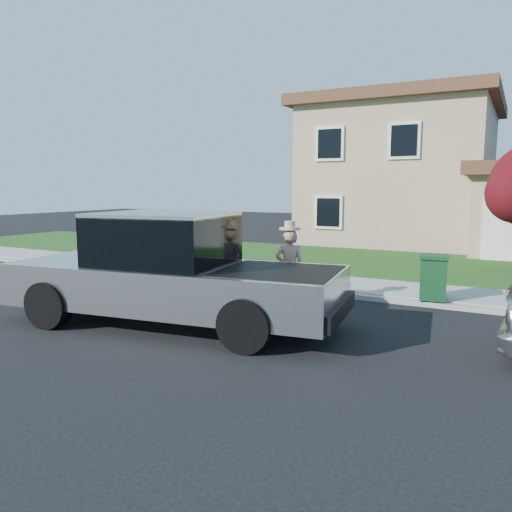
# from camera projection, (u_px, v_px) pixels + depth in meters

# --- Properties ---
(ground) EXTENTS (80.00, 80.00, 0.00)m
(ground) POSITION_uv_depth(u_px,v_px,m) (223.00, 316.00, 10.57)
(ground) COLOR black
(ground) RESTS_ON ground
(curb) EXTENTS (40.00, 0.20, 0.12)m
(curb) POSITION_uv_depth(u_px,v_px,m) (317.00, 292.00, 12.63)
(curb) COLOR gray
(curb) RESTS_ON ground
(sidewalk) EXTENTS (40.00, 2.00, 0.15)m
(sidewalk) POSITION_uv_depth(u_px,v_px,m) (332.00, 284.00, 13.58)
(sidewalk) COLOR gray
(sidewalk) RESTS_ON ground
(lawn) EXTENTS (40.00, 7.00, 0.10)m
(lawn) POSITION_uv_depth(u_px,v_px,m) (375.00, 263.00, 17.52)
(lawn) COLOR #113E14
(lawn) RESTS_ON ground
(house) EXTENTS (14.00, 11.30, 6.85)m
(house) POSITION_uv_depth(u_px,v_px,m) (427.00, 177.00, 23.83)
(house) COLOR tan
(house) RESTS_ON ground
(pickup_truck) EXTENTS (6.98, 3.13, 2.22)m
(pickup_truck) POSITION_uv_depth(u_px,v_px,m) (171.00, 273.00, 9.76)
(pickup_truck) COLOR black
(pickup_truck) RESTS_ON ground
(woman) EXTENTS (0.77, 0.65, 1.96)m
(woman) POSITION_uv_depth(u_px,v_px,m) (290.00, 267.00, 11.16)
(woman) COLOR tan
(woman) RESTS_ON ground
(trash_bin) EXTENTS (0.70, 0.79, 1.02)m
(trash_bin) POSITION_uv_depth(u_px,v_px,m) (434.00, 277.00, 11.43)
(trash_bin) COLOR #103B1C
(trash_bin) RESTS_ON sidewalk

